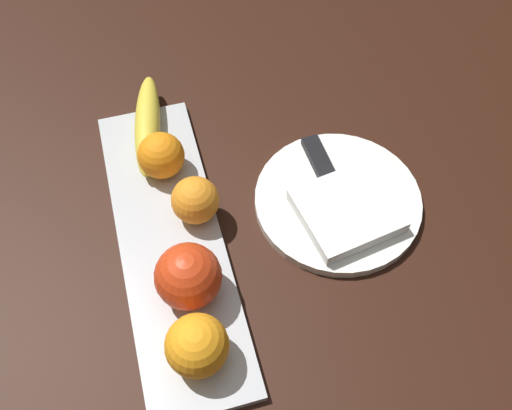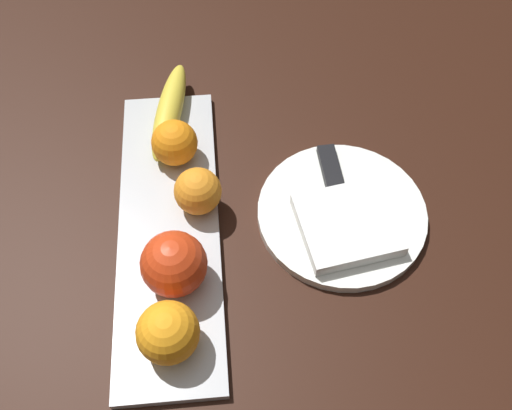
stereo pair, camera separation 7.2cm
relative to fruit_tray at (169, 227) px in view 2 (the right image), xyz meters
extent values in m
plane|color=black|center=(0.02, -0.04, -0.01)|extent=(2.40, 2.40, 0.00)
cube|color=#B6BABF|center=(0.00, 0.00, 0.00)|extent=(0.45, 0.13, 0.01)
sphere|color=red|center=(0.08, 0.01, 0.05)|extent=(0.08, 0.08, 0.08)
ellipsoid|color=gold|center=(-0.18, 0.00, 0.02)|extent=(0.19, 0.07, 0.04)
sphere|color=orange|center=(-0.03, 0.04, 0.04)|extent=(0.06, 0.06, 0.06)
sphere|color=orange|center=(-0.11, 0.01, 0.04)|extent=(0.06, 0.06, 0.06)
sphere|color=orange|center=(0.16, 0.00, 0.04)|extent=(0.07, 0.07, 0.07)
cylinder|color=white|center=(0.00, 0.23, 0.00)|extent=(0.22, 0.22, 0.01)
cube|color=white|center=(0.03, 0.23, 0.02)|extent=(0.13, 0.13, 0.02)
cube|color=silver|center=(0.00, 0.22, 0.01)|extent=(0.15, 0.03, 0.00)
cube|color=black|center=(-0.06, 0.22, 0.01)|extent=(0.09, 0.03, 0.01)
camera|label=1|loc=(0.38, 0.01, 0.64)|focal=40.16mm
camera|label=2|loc=(0.39, 0.08, 0.64)|focal=40.16mm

